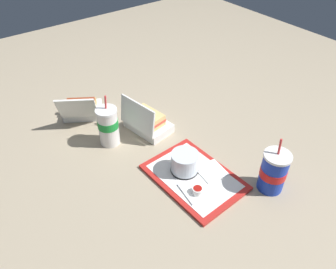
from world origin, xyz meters
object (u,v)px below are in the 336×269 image
at_px(clamshell_sandwich_left, 147,122).
at_px(clamshell_hotdog_center, 82,108).
at_px(soda_cup_back, 273,172).
at_px(soda_cup_corner, 108,126).
at_px(food_tray, 194,177).
at_px(plastic_fork, 186,194).
at_px(cake_container, 185,163).
at_px(ketchup_cup, 197,190).

bearing_deg(clamshell_sandwich_left, clamshell_hotdog_center, 33.28).
xyz_separation_m(clamshell_sandwich_left, soda_cup_back, (-0.57, -0.17, 0.04)).
relative_size(soda_cup_corner, soda_cup_back, 1.04).
height_order(food_tray, soda_cup_back, soda_cup_back).
xyz_separation_m(soda_cup_corner, soda_cup_back, (-0.59, -0.35, -0.01)).
bearing_deg(plastic_fork, clamshell_hotdog_center, 15.13).
relative_size(food_tray, plastic_fork, 3.47).
bearing_deg(soda_cup_back, cake_container, 39.18).
relative_size(ketchup_cup, soda_cup_corner, 0.17).
distance_m(clamshell_sandwich_left, soda_cup_corner, 0.19).
height_order(plastic_fork, soda_cup_back, soda_cup_back).
relative_size(cake_container, soda_cup_corner, 0.47).
bearing_deg(soda_cup_corner, food_tray, -158.61).
xyz_separation_m(ketchup_cup, soda_cup_corner, (0.46, 0.11, 0.06)).
bearing_deg(ketchup_cup, clamshell_sandwich_left, -9.59).
xyz_separation_m(ketchup_cup, clamshell_hotdog_center, (0.71, 0.11, 0.01)).
height_order(cake_container, plastic_fork, cake_container).
bearing_deg(soda_cup_corner, soda_cup_back, -149.56).
distance_m(soda_cup_corner, soda_cup_back, 0.69).
height_order(cake_container, clamshell_hotdog_center, clamshell_hotdog_center).
distance_m(clamshell_hotdog_center, clamshell_sandwich_left, 0.34).
height_order(ketchup_cup, soda_cup_back, soda_cup_back).
height_order(food_tray, cake_container, cake_container).
bearing_deg(cake_container, clamshell_hotdog_center, 13.93).
bearing_deg(clamshell_sandwich_left, ketchup_cup, 170.41).
relative_size(cake_container, soda_cup_back, 0.49).
height_order(ketchup_cup, plastic_fork, ketchup_cup).
height_order(plastic_fork, clamshell_hotdog_center, clamshell_hotdog_center).
relative_size(clamshell_sandwich_left, soda_cup_back, 0.99).
xyz_separation_m(ketchup_cup, plastic_fork, (0.02, 0.04, -0.01)).
distance_m(plastic_fork, clamshell_hotdog_center, 0.70).
xyz_separation_m(food_tray, cake_container, (0.05, 0.01, 0.05)).
height_order(clamshell_sandwich_left, soda_cup_back, soda_cup_back).
height_order(clamshell_sandwich_left, soda_cup_corner, soda_cup_corner).
height_order(cake_container, soda_cup_corner, soda_cup_corner).
xyz_separation_m(plastic_fork, soda_cup_corner, (0.44, 0.07, 0.08)).
relative_size(cake_container, clamshell_hotdog_center, 0.42).
bearing_deg(ketchup_cup, soda_cup_corner, 13.00).
relative_size(plastic_fork, soda_cup_corner, 0.47).
bearing_deg(soda_cup_back, ketchup_cup, 60.83).
relative_size(clamshell_hotdog_center, soda_cup_corner, 1.13).
height_order(food_tray, ketchup_cup, ketchup_cup).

